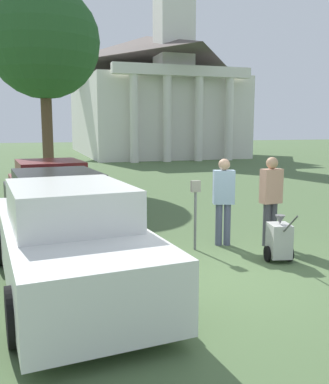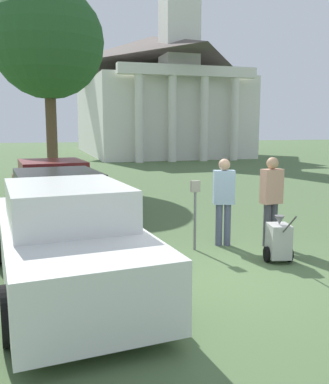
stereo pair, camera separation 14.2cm
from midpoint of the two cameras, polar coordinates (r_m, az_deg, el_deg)
ground_plane at (r=7.19m, az=8.27°, el=-10.88°), size 120.00×120.00×0.00m
parked_car_white at (r=6.55m, az=-12.37°, el=-6.24°), size 2.30×5.10×1.59m
parked_car_black at (r=9.42m, az=-13.72°, el=-1.93°), size 2.36×5.18×1.48m
parked_car_maroon at (r=12.32m, az=-14.43°, el=0.41°), size 2.37×4.94×1.48m
parking_meter at (r=8.29m, az=4.60°, el=-1.34°), size 0.18×0.09×1.37m
person_worker at (r=8.66m, az=8.36°, el=-0.58°), size 0.46×0.33×1.77m
person_supervisor at (r=8.82m, az=14.50°, el=-0.46°), size 0.44×0.26×1.80m
equipment_cart at (r=7.94m, az=15.48°, el=-6.28°), size 0.52×1.00×1.00m
church at (r=38.18m, az=-1.29°, el=13.54°), size 11.71×18.77×26.49m
shade_tree at (r=18.56m, az=-15.04°, el=18.63°), size 4.45×4.45×7.93m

